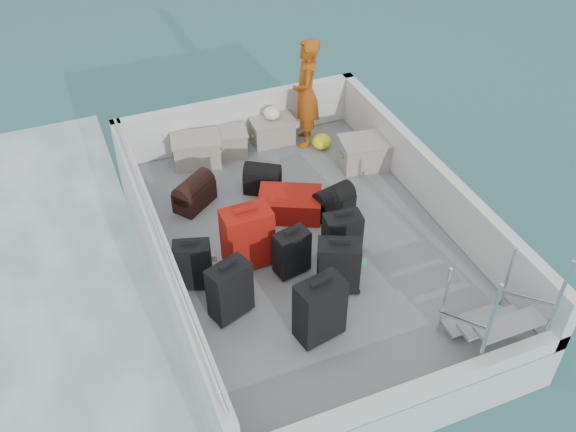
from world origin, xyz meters
The scene contains 22 objects.
ground centered at (0.00, 0.00, 0.00)m, with size 160.00×160.00×0.00m, color #16494E.
ferry_hull centered at (0.00, 0.00, 0.30)m, with size 3.60×5.00×0.60m, color silver.
deck centered at (0.00, 0.00, 0.61)m, with size 3.30×4.70×0.02m, color slate.
deck_fittings centered at (0.35, -0.32, 0.99)m, with size 3.60×5.00×0.90m.
suitcase_0 centered at (-1.19, -0.77, 0.96)m, with size 0.44×0.25×0.68m, color black.
suitcase_1 centered at (-1.43, -0.21, 0.92)m, with size 0.40×0.23×0.60m, color black.
suitcase_3 centered at (-0.45, -1.38, 0.99)m, with size 0.48×0.28×0.74m, color black.
suitcase_4 centered at (-0.35, -0.42, 0.91)m, with size 0.38×0.23×0.57m, color black.
suitcase_5 centered at (-0.76, -0.09, 1.00)m, with size 0.55×0.33×0.76m, color #AD130D.
suitcase_6 centered at (0.02, -0.84, 0.94)m, with size 0.47×0.28×0.64m, color black.
suitcase_7 centered at (0.28, -0.39, 0.92)m, with size 0.43×0.24×0.60m, color black.
suitcase_8 centered at (0.02, 0.55, 0.77)m, with size 0.51×0.78×0.31m, color #AD130D.
duffel_0 centered at (-1.04, 1.18, 0.78)m, with size 0.56×0.30×0.32m, color black, non-canonical shape.
duffel_1 centered at (-0.13, 1.14, 0.78)m, with size 0.46×0.30×0.32m, color black, non-canonical shape.
duffel_2 centered at (0.53, 0.33, 0.78)m, with size 0.49×0.30×0.32m, color black, non-canonical shape.
crate_0 centered at (-0.75, 2.08, 0.81)m, with size 0.63×0.44×0.38m, color #A59D90.
crate_1 centered at (-0.31, 2.15, 0.79)m, with size 0.57×0.39×0.34m, color #A59D90.
crate_2 centered at (0.42, 2.20, 0.80)m, with size 0.59×0.41×0.36m, color #A59D90.
crate_3 centered at (1.38, 1.14, 0.81)m, with size 0.65×0.45×0.39m, color #A59D90.
yellow_bag centered at (1.01, 1.76, 0.73)m, with size 0.28×0.26×0.22m, color #F9F41B.
white_bag centered at (0.42, 2.20, 1.07)m, with size 0.24×0.24×0.18m, color white.
passenger centered at (0.86, 2.01, 1.41)m, with size 0.59×0.38×1.59m, color orange.
Camera 1 is at (-2.37, -5.26, 5.82)m, focal length 40.00 mm.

